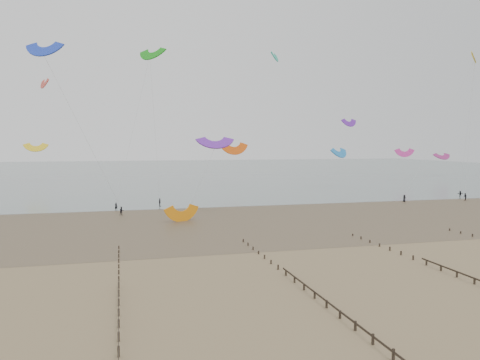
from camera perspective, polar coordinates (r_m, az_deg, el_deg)
ground at (r=58.04m, az=-0.37°, el=-10.17°), size 500.00×500.00×0.00m
sea_and_shore at (r=90.58m, az=-8.24°, el=-4.88°), size 500.00×665.00×0.03m
groynes at (r=42.06m, az=11.76°, el=-15.37°), size 72.16×50.16×1.00m
kitesurfer_lead at (r=106.47m, az=-14.87°, el=-3.13°), size 0.70×0.54×1.71m
kitesurfers at (r=111.33m, az=6.59°, el=-2.66°), size 135.93×20.77×1.89m
grounded_kite at (r=89.09m, az=-7.08°, el=-5.03°), size 7.42×6.69×3.34m
kites_airborne at (r=145.76m, az=-11.33°, el=6.81°), size 244.05×115.94×37.17m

